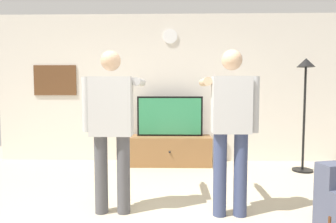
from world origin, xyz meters
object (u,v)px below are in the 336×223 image
Objects in this scene: person_standing_nearer_lamp at (112,122)px; person_standing_nearer_couch at (231,123)px; television at (170,116)px; framed_picture at (55,80)px; tv_stand at (170,150)px; wall_clock at (170,36)px; floor_lamp at (305,91)px.

person_standing_nearer_lamp is 1.00× the size of person_standing_nearer_couch.
person_standing_nearer_lamp is (-0.58, -2.09, 0.13)m from television.
television is 2.24m from person_standing_nearer_couch.
framed_picture is 0.45× the size of person_standing_nearer_couch.
tv_stand is 0.83× the size of person_standing_nearer_couch.
wall_clock is (0.00, 0.29, 2.04)m from tv_stand.
framed_picture is (-2.13, 0.00, -0.79)m from wall_clock.
television is at bearing 169.35° from floor_lamp.
person_standing_nearer_couch is at bearing -74.26° from wall_clock.
wall_clock is at bearing 90.00° from tv_stand.
floor_lamp is at bearing -9.47° from tv_stand.
wall_clock reaches higher than framed_picture.
wall_clock is 2.74m from person_standing_nearer_lamp.
floor_lamp reaches higher than person_standing_nearer_lamp.
person_standing_nearer_couch is (0.67, -2.37, -1.31)m from wall_clock.
person_standing_nearer_lamp is at bearing 178.12° from person_standing_nearer_couch.
television is 0.67× the size of person_standing_nearer_couch.
person_standing_nearer_couch is (2.80, -2.38, -0.52)m from framed_picture.
television is 4.45× the size of wall_clock.
person_standing_nearer_couch is (1.25, -0.04, -0.01)m from person_standing_nearer_lamp.
floor_lamp is (2.18, -0.65, -0.99)m from wall_clock.
floor_lamp is 2.31m from person_standing_nearer_couch.
tv_stand is 5.56× the size of wall_clock.
tv_stand is 0.79× the size of floor_lamp.
wall_clock reaches higher than tv_stand.
television is 1.45m from wall_clock.
tv_stand is 2.06m from wall_clock.
framed_picture is 0.43× the size of floor_lamp.
person_standing_nearer_couch is at bearing -72.20° from tv_stand.
person_standing_nearer_lamp reaches higher than tv_stand.
person_standing_nearer_lamp is (-0.58, -2.04, 0.73)m from tv_stand.
framed_picture is at bearing 173.34° from television.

